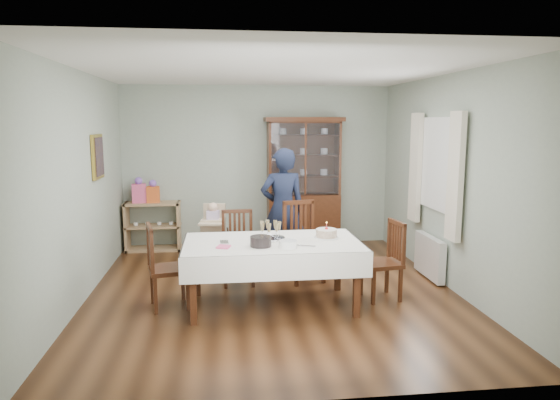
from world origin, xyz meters
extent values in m
plane|color=#593319|center=(0.00, 0.00, 0.00)|extent=(5.00, 5.00, 0.00)
plane|color=#9EAA99|center=(0.00, 2.50, 1.35)|extent=(4.50, 0.00, 4.50)
plane|color=#9EAA99|center=(-2.25, 0.00, 1.35)|extent=(0.00, 5.00, 5.00)
plane|color=#9EAA99|center=(2.25, 0.00, 1.35)|extent=(0.00, 5.00, 5.00)
plane|color=white|center=(0.00, 0.00, 2.70)|extent=(5.00, 5.00, 0.00)
cube|color=#452111|center=(-0.06, -0.48, 0.72)|extent=(1.90, 1.05, 0.06)
cube|color=beige|center=(-0.06, -0.48, 0.76)|extent=(2.00, 1.15, 0.01)
cube|color=#452111|center=(0.75, 2.26, 0.45)|extent=(1.20, 0.45, 0.90)
cube|color=white|center=(0.75, 2.07, 1.50)|extent=(1.12, 0.01, 1.16)
cube|color=#452111|center=(0.75, 2.26, 2.14)|extent=(1.30, 0.48, 0.07)
cube|color=tan|center=(-1.75, 2.28, 0.02)|extent=(0.90, 0.38, 0.04)
cube|color=tan|center=(-1.75, 2.28, 0.40)|extent=(0.90, 0.38, 0.03)
cube|color=tan|center=(-1.75, 2.28, 0.78)|extent=(0.90, 0.38, 0.04)
cube|color=tan|center=(-2.17, 2.28, 0.40)|extent=(0.04, 0.38, 0.80)
cube|color=tan|center=(-1.33, 2.28, 0.40)|extent=(0.04, 0.38, 0.80)
cube|color=gold|center=(-2.22, 0.80, 1.65)|extent=(0.04, 0.48, 0.58)
cube|color=white|center=(2.22, 0.30, 1.55)|extent=(0.04, 1.02, 1.22)
cube|color=silver|center=(2.16, -0.32, 1.45)|extent=(0.07, 0.30, 1.55)
cube|color=silver|center=(2.16, 0.92, 1.45)|extent=(0.07, 0.30, 1.55)
cube|color=white|center=(2.16, 0.30, 0.30)|extent=(0.10, 0.80, 0.55)
cube|color=#452111|center=(-0.42, 0.37, 0.44)|extent=(0.44, 0.44, 0.05)
cube|color=#452111|center=(-0.42, 0.56, 0.70)|extent=(0.41, 0.05, 0.50)
cube|color=#452111|center=(0.46, 0.39, 0.48)|extent=(0.57, 0.57, 0.05)
cube|color=#452111|center=(0.41, 0.60, 0.77)|extent=(0.45, 0.15, 0.56)
cube|color=#452111|center=(-1.23, -0.37, 0.44)|extent=(0.52, 0.52, 0.05)
cube|color=#452111|center=(-1.42, -0.42, 0.71)|extent=(0.13, 0.41, 0.51)
cube|color=#452111|center=(1.25, -0.39, 0.43)|extent=(0.48, 0.48, 0.05)
cube|color=#452111|center=(1.44, -0.36, 0.69)|extent=(0.09, 0.40, 0.50)
imported|color=black|center=(0.24, 0.97, 0.87)|extent=(0.66, 0.46, 1.74)
cube|color=tan|center=(-0.75, 1.11, 0.61)|extent=(0.36, 0.33, 0.22)
cube|color=tan|center=(-0.75, 1.11, 0.80)|extent=(0.32, 0.11, 0.26)
cube|color=tan|center=(-0.75, 1.11, 0.69)|extent=(0.36, 0.20, 0.03)
cube|color=silver|center=(-0.75, 1.11, 0.76)|extent=(0.19, 0.16, 0.17)
sphere|color=beige|center=(-0.75, 1.11, 0.89)|extent=(0.14, 0.14, 0.14)
cylinder|color=silver|center=(-0.07, -0.36, 0.77)|extent=(0.34, 0.34, 0.01)
torus|color=silver|center=(-0.07, -0.36, 0.78)|extent=(0.34, 0.34, 0.01)
cylinder|color=white|center=(0.59, -0.39, 0.77)|extent=(0.28, 0.28, 0.02)
cylinder|color=brown|center=(0.59, -0.39, 0.82)|extent=(0.24, 0.24, 0.09)
cylinder|color=silver|center=(0.59, -0.39, 0.86)|extent=(0.24, 0.24, 0.01)
cylinder|color=#F24C4C|center=(0.59, -0.39, 0.91)|extent=(0.01, 0.01, 0.07)
sphere|color=yellow|center=(0.59, -0.39, 0.94)|extent=(0.02, 0.02, 0.02)
cylinder|color=black|center=(-0.20, -0.69, 0.82)|extent=(0.28, 0.28, 0.11)
cylinder|color=white|center=(0.08, -0.80, 0.80)|extent=(0.23, 0.23, 0.08)
cube|color=#E55483|center=(-0.61, -0.70, 0.77)|extent=(0.17, 0.17, 0.02)
cube|color=silver|center=(0.24, -0.73, 0.77)|extent=(0.29, 0.14, 0.01)
cube|color=#E55483|center=(-1.95, 2.26, 0.95)|extent=(0.25, 0.18, 0.31)
sphere|color=#E533B2|center=(-1.95, 2.26, 1.16)|extent=(0.12, 0.12, 0.12)
cube|color=#E05C23|center=(-1.73, 2.26, 0.93)|extent=(0.21, 0.15, 0.26)
sphere|color=#E533B2|center=(-1.73, 2.26, 1.11)|extent=(0.12, 0.12, 0.12)
camera|label=1|loc=(-0.61, -5.95, 2.10)|focal=32.00mm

